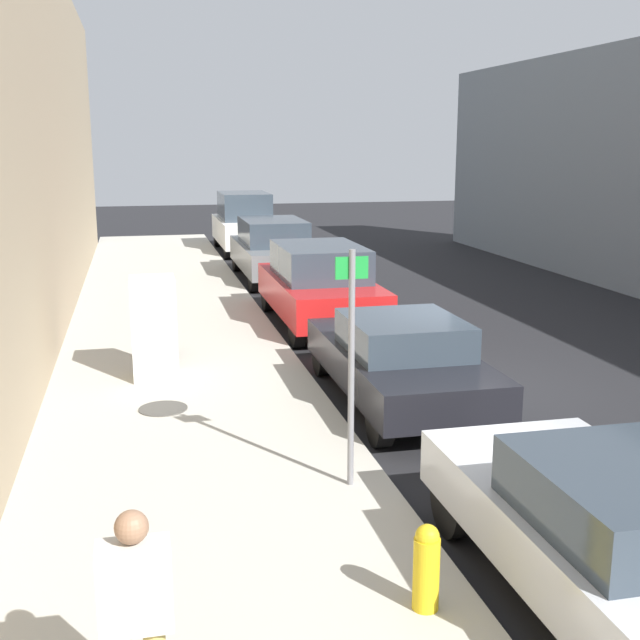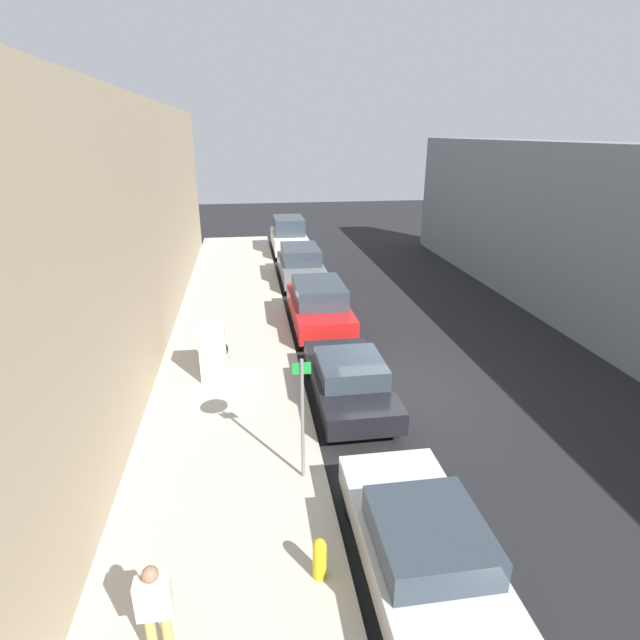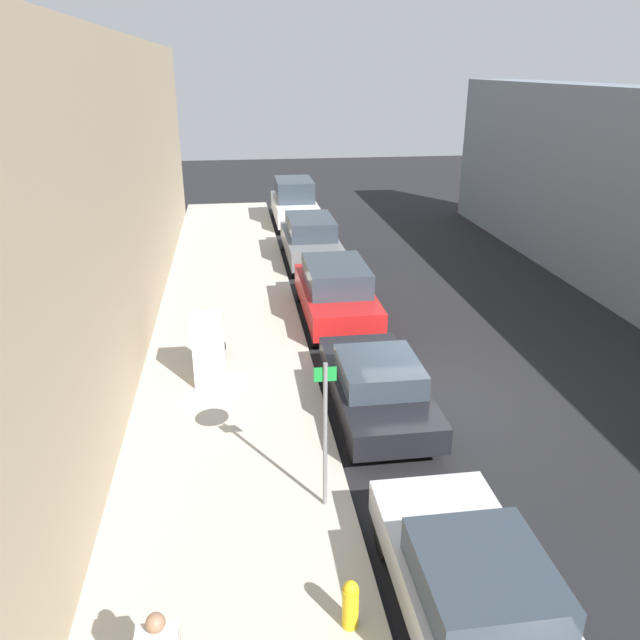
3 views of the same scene
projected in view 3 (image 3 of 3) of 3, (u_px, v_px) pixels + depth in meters
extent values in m
plane|color=black|center=(425.00, 400.00, 14.21)|extent=(80.00, 80.00, 0.00)
cube|color=#B2ADA0|center=(229.00, 411.00, 13.61)|extent=(4.19, 44.00, 0.15)
cube|color=tan|center=(54.00, 246.00, 11.77)|extent=(1.95, 39.60, 7.81)
cube|color=silver|center=(209.00, 349.00, 14.43)|extent=(0.71, 0.70, 1.67)
cube|color=black|center=(209.00, 343.00, 14.75)|extent=(0.01, 0.01, 1.58)
cube|color=yellow|center=(205.00, 333.00, 14.65)|extent=(0.16, 0.01, 0.22)
cube|color=red|center=(208.00, 322.00, 14.55)|extent=(0.64, 0.01, 0.05)
cube|color=red|center=(210.00, 356.00, 14.88)|extent=(0.64, 0.01, 0.05)
cylinder|color=#47443F|center=(212.00, 417.00, 13.22)|extent=(0.70, 0.70, 0.02)
cylinder|color=slate|center=(325.00, 437.00, 10.12)|extent=(0.07, 0.07, 2.66)
cube|color=#198C33|center=(325.00, 374.00, 9.71)|extent=(0.36, 0.02, 0.24)
cylinder|color=gold|center=(350.00, 607.00, 8.20)|extent=(0.22, 0.22, 0.63)
sphere|color=gold|center=(351.00, 588.00, 8.07)|extent=(0.20, 0.20, 0.20)
sphere|color=black|center=(216.00, 347.00, 15.95)|extent=(0.51, 0.51, 0.51)
sphere|color=#8C664C|center=(155.00, 623.00, 6.57)|extent=(0.21, 0.21, 0.21)
cube|color=silver|center=(473.00, 595.00, 8.17)|extent=(1.85, 4.42, 0.55)
cube|color=#2D3842|center=(484.00, 577.00, 7.77)|extent=(1.62, 1.85, 0.50)
cylinder|color=black|center=(385.00, 534.00, 9.64)|extent=(0.22, 0.73, 0.73)
cylinder|color=black|center=(483.00, 524.00, 9.84)|extent=(0.22, 0.73, 0.73)
cube|color=black|center=(376.00, 388.00, 13.49)|extent=(1.86, 4.53, 0.55)
cube|color=#2D3842|center=(379.00, 371.00, 13.08)|extent=(1.64, 1.90, 0.50)
cylinder|color=black|center=(328.00, 367.00, 15.04)|extent=(0.22, 0.65, 0.65)
cylinder|color=black|center=(393.00, 363.00, 15.24)|extent=(0.22, 0.65, 0.65)
cylinder|color=black|center=(354.00, 445.00, 11.95)|extent=(0.22, 0.65, 0.65)
cylinder|color=black|center=(435.00, 439.00, 12.15)|extent=(0.22, 0.65, 0.65)
cube|color=red|center=(336.00, 298.00, 18.41)|extent=(1.97, 4.77, 0.70)
cube|color=#2D3842|center=(336.00, 275.00, 18.15)|extent=(1.73, 2.62, 0.70)
cylinder|color=black|center=(301.00, 290.00, 20.07)|extent=(0.22, 0.72, 0.72)
cylinder|color=black|center=(353.00, 288.00, 20.28)|extent=(0.22, 0.72, 0.72)
cylinder|color=black|center=(315.00, 334.00, 16.81)|extent=(0.22, 0.72, 0.72)
cylinder|color=black|center=(377.00, 331.00, 17.03)|extent=(0.22, 0.72, 0.72)
cube|color=slate|center=(311.00, 244.00, 23.97)|extent=(1.93, 4.86, 0.70)
cube|color=#2D3842|center=(310.00, 226.00, 23.70)|extent=(1.70, 2.67, 0.70)
cylinder|color=black|center=(285.00, 241.00, 25.67)|extent=(0.22, 0.71, 0.71)
cylinder|color=black|center=(325.00, 240.00, 25.88)|extent=(0.22, 0.71, 0.71)
cylinder|color=black|center=(294.00, 268.00, 22.32)|extent=(0.22, 0.71, 0.71)
cylinder|color=black|center=(340.00, 266.00, 22.53)|extent=(0.22, 0.71, 0.71)
cube|color=silver|center=(294.00, 209.00, 29.66)|extent=(1.91, 4.75, 0.85)
cube|color=#2D3842|center=(294.00, 190.00, 29.32)|extent=(1.68, 2.61, 0.95)
cylinder|color=black|center=(275.00, 210.00, 31.35)|extent=(0.22, 0.68, 0.68)
cylinder|color=black|center=(307.00, 209.00, 31.56)|extent=(0.22, 0.68, 0.68)
cylinder|color=black|center=(280.00, 227.00, 28.08)|extent=(0.22, 0.68, 0.68)
cylinder|color=black|center=(317.00, 226.00, 28.29)|extent=(0.22, 0.68, 0.68)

